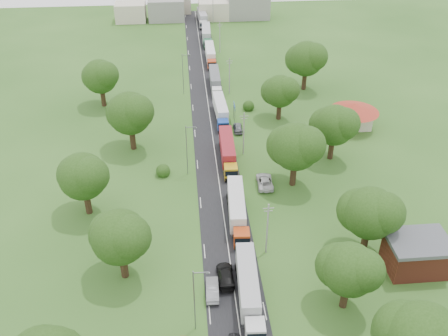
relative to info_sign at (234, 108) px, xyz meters
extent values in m
plane|color=#284F1A|center=(-5.20, -35.00, -3.00)|extent=(260.00, 260.00, 0.00)
cube|color=black|center=(-5.20, -15.00, -3.00)|extent=(8.00, 200.00, 0.04)
cylinder|color=slate|center=(0.00, -1.20, -1.00)|extent=(0.12, 0.12, 4.00)
cylinder|color=slate|center=(0.00, 1.20, -1.00)|extent=(0.12, 0.12, 4.00)
cube|color=#164999|center=(0.00, 0.00, 0.60)|extent=(0.06, 3.00, 1.00)
cube|color=silver|center=(0.00, 0.00, 0.60)|extent=(0.07, 3.10, 0.06)
cylinder|color=gray|center=(0.30, -42.00, 1.50)|extent=(0.24, 0.24, 9.00)
cube|color=gray|center=(0.30, -42.00, 5.30)|extent=(1.60, 0.10, 0.10)
cube|color=gray|center=(0.30, -42.00, 4.80)|extent=(1.20, 0.10, 0.10)
cylinder|color=gray|center=(0.30, -14.00, 1.50)|extent=(0.24, 0.24, 9.00)
cube|color=gray|center=(0.30, -14.00, 5.30)|extent=(1.60, 0.10, 0.10)
cube|color=gray|center=(0.30, -14.00, 4.80)|extent=(1.20, 0.10, 0.10)
cylinder|color=gray|center=(0.30, 14.00, 1.50)|extent=(0.24, 0.24, 9.00)
cube|color=gray|center=(0.30, 14.00, 5.30)|extent=(1.60, 0.10, 0.10)
cube|color=gray|center=(0.30, 14.00, 4.80)|extent=(1.20, 0.10, 0.10)
cylinder|color=gray|center=(0.30, 42.00, 1.50)|extent=(0.24, 0.24, 9.00)
cube|color=gray|center=(0.30, 42.00, 5.30)|extent=(1.60, 0.10, 0.10)
cube|color=gray|center=(0.30, 42.00, 4.80)|extent=(1.20, 0.10, 0.10)
cylinder|color=gray|center=(0.30, 70.00, 1.50)|extent=(0.24, 0.24, 9.00)
cube|color=gray|center=(0.30, 70.00, 4.80)|extent=(1.20, 0.10, 0.10)
cylinder|color=slate|center=(-10.70, -55.00, 2.00)|extent=(0.16, 0.16, 10.00)
cube|color=slate|center=(-9.80, -55.00, 6.70)|extent=(1.80, 0.10, 0.10)
cube|color=slate|center=(-9.00, -55.00, 6.55)|extent=(0.50, 0.22, 0.15)
cylinder|color=slate|center=(-10.70, -20.00, 2.00)|extent=(0.16, 0.16, 10.00)
cube|color=slate|center=(-9.80, -20.00, 6.70)|extent=(1.80, 0.10, 0.10)
cube|color=slate|center=(-9.00, -20.00, 6.55)|extent=(0.50, 0.22, 0.15)
cylinder|color=slate|center=(-10.70, 15.00, 2.00)|extent=(0.16, 0.16, 10.00)
cube|color=slate|center=(-9.80, 15.00, 6.70)|extent=(1.80, 0.10, 0.10)
cube|color=slate|center=(-9.00, 15.00, 6.55)|extent=(0.50, 0.22, 0.15)
sphere|color=#1E3B10|center=(11.60, -63.50, 4.25)|extent=(7.20, 7.20, 7.20)
cylinder|color=#382616|center=(8.80, -53.00, -1.08)|extent=(1.04, 1.04, 3.85)
sphere|color=#1E3B10|center=(8.80, -53.00, 3.60)|extent=(7.00, 7.00, 7.00)
sphere|color=#1E3B10|center=(10.05, -54.00, 4.35)|extent=(5.50, 5.50, 5.50)
sphere|color=#1E3B10|center=(7.80, -51.75, 3.10)|extent=(6.00, 6.00, 6.00)
cylinder|color=#382616|center=(14.80, -43.00, -0.90)|extent=(1.08, 1.08, 4.20)
sphere|color=#1E3B10|center=(14.80, -43.00, 4.22)|extent=(7.70, 7.70, 7.70)
sphere|color=#1E3B10|center=(16.18, -44.10, 5.05)|extent=(6.05, 6.05, 6.05)
sphere|color=#1E3B10|center=(13.70, -41.63, 3.67)|extent=(6.60, 6.60, 6.60)
cylinder|color=#382616|center=(7.80, -25.00, -0.73)|extent=(1.12, 1.12, 4.55)
sphere|color=#1E3B10|center=(7.80, -25.00, 4.85)|extent=(8.40, 8.40, 8.40)
sphere|color=#1E3B10|center=(9.30, -26.20, 5.75)|extent=(6.60, 6.60, 6.60)
sphere|color=#1E3B10|center=(6.60, -23.50, 4.25)|extent=(7.20, 7.20, 7.20)
cylinder|color=#382616|center=(16.80, -17.00, -0.90)|extent=(1.08, 1.08, 4.20)
sphere|color=#1E3B10|center=(16.80, -17.00, 4.22)|extent=(7.70, 7.70, 7.70)
sphere|color=#1E3B10|center=(18.18, -18.10, 5.05)|extent=(6.05, 6.05, 6.05)
sphere|color=#1E3B10|center=(15.70, -15.63, 3.67)|extent=(6.60, 6.60, 6.60)
cylinder|color=#382616|center=(9.80, 0.00, -1.08)|extent=(1.04, 1.04, 3.85)
sphere|color=#1E3B10|center=(9.80, 0.00, 3.60)|extent=(7.00, 7.00, 7.00)
sphere|color=#1E3B10|center=(11.05, -1.00, 4.35)|extent=(5.50, 5.50, 5.50)
sphere|color=#1E3B10|center=(8.80, 1.25, 3.10)|extent=(6.00, 6.00, 6.00)
cylinder|color=#382616|center=(18.80, 15.00, -0.73)|extent=(1.12, 1.12, 4.55)
sphere|color=#1E3B10|center=(18.80, 15.00, 4.85)|extent=(8.40, 8.40, 8.40)
sphere|color=#1E3B10|center=(20.30, 13.80, 5.75)|extent=(6.60, 6.60, 6.60)
sphere|color=#1E3B10|center=(17.60, 16.50, 4.25)|extent=(7.20, 7.20, 7.20)
cylinder|color=#382616|center=(-20.20, -45.00, -0.90)|extent=(1.08, 1.08, 4.20)
sphere|color=#1E3B10|center=(-20.20, -45.00, 4.22)|extent=(7.70, 7.70, 7.70)
sphere|color=#1E3B10|center=(-18.82, -46.10, 5.05)|extent=(6.05, 6.05, 6.05)
sphere|color=#1E3B10|center=(-21.30, -43.63, 3.67)|extent=(6.60, 6.60, 6.60)
cylinder|color=#382616|center=(-27.20, -30.00, -0.90)|extent=(1.08, 1.08, 4.20)
sphere|color=#1E3B10|center=(-27.20, -30.00, 4.22)|extent=(7.70, 7.70, 7.70)
sphere|color=#1E3B10|center=(-25.82, -31.10, 5.05)|extent=(6.05, 6.05, 6.05)
sphere|color=#1E3B10|center=(-28.30, -28.63, 3.67)|extent=(6.60, 6.60, 6.60)
cylinder|color=#382616|center=(-21.20, -10.00, -0.73)|extent=(1.12, 1.12, 4.55)
sphere|color=#1E3B10|center=(-21.20, -10.00, 4.85)|extent=(8.40, 8.40, 8.40)
sphere|color=#1E3B10|center=(-19.70, -11.20, 5.75)|extent=(6.60, 6.60, 6.60)
sphere|color=#1E3B10|center=(-22.40, -8.50, 4.25)|extent=(7.20, 7.20, 7.20)
cylinder|color=#382616|center=(-29.20, 10.00, -0.90)|extent=(1.08, 1.08, 4.20)
sphere|color=#1E3B10|center=(-29.20, 10.00, 4.22)|extent=(7.70, 7.70, 7.70)
sphere|color=#1E3B10|center=(-27.82, 8.90, 5.05)|extent=(6.05, 6.05, 6.05)
sphere|color=#1E3B10|center=(-30.30, 11.37, 3.67)|extent=(6.60, 6.60, 6.60)
cube|color=maroon|center=(20.80, -47.00, -0.70)|extent=(8.00, 6.00, 4.60)
cube|color=#47494F|center=(20.80, -47.00, 1.90)|extent=(8.60, 6.60, 0.60)
cube|color=beige|center=(24.80, -5.00, -1.00)|extent=(7.00, 5.00, 4.00)
cone|color=maroon|center=(24.80, -5.00, 1.90)|extent=(10.08, 10.08, 1.80)
cube|color=gray|center=(-15.20, 75.00, 0.50)|extent=(12.00, 8.00, 7.00)
cube|color=beige|center=(0.80, 75.00, 0.00)|extent=(10.00, 8.00, 6.00)
cube|color=gray|center=(12.80, 75.00, 1.00)|extent=(14.00, 8.00, 8.00)
cube|color=beige|center=(-27.20, 75.00, 0.00)|extent=(10.00, 8.00, 6.00)
cube|color=beige|center=(-9.20, 83.00, 1.00)|extent=(5.00, 5.00, 8.00)
cube|color=silver|center=(-3.51, -57.18, -1.46)|extent=(2.50, 2.50, 2.49)
cube|color=slate|center=(-3.51, -50.21, -2.26)|extent=(2.85, 11.55, 0.30)
cube|color=#A3A3A7|center=(-3.51, -49.91, -0.46)|extent=(3.06, 11.86, 2.99)
cylinder|color=black|center=(-3.51, -56.29, -2.50)|extent=(2.34, 1.00, 1.00)
cylinder|color=black|center=(-3.51, -46.72, -2.50)|extent=(2.34, 1.00, 1.00)
cylinder|color=black|center=(-3.51, -45.23, -2.50)|extent=(2.34, 1.00, 1.00)
cube|color=#AA3A13|center=(-3.17, -40.18, -1.48)|extent=(2.50, 2.50, 2.46)
cube|color=black|center=(-3.17, -41.37, -1.13)|extent=(2.26, 0.15, 1.08)
cube|color=slate|center=(-3.17, -41.31, -2.46)|extent=(2.18, 0.37, 0.34)
cube|color=slate|center=(-3.17, -33.29, -2.26)|extent=(2.91, 11.44, 0.30)
cube|color=silver|center=(-3.17, -32.99, -0.49)|extent=(3.13, 11.74, 2.95)
cylinder|color=black|center=(-3.17, -41.07, -2.51)|extent=(2.31, 0.98, 0.98)
cylinder|color=black|center=(-3.17, -39.29, -2.51)|extent=(2.31, 0.98, 0.98)
cylinder|color=black|center=(-3.17, -29.84, -2.51)|extent=(2.31, 0.98, 0.98)
cylinder|color=black|center=(-3.17, -28.36, -2.51)|extent=(2.31, 0.98, 0.98)
cube|color=#BB8D16|center=(-2.98, -22.29, -1.48)|extent=(2.41, 2.41, 2.45)
cube|color=black|center=(-2.98, -23.47, -1.14)|extent=(2.26, 0.07, 1.08)
cube|color=slate|center=(-2.98, -23.42, -2.46)|extent=(2.16, 0.30, 0.34)
cube|color=slate|center=(-2.98, -15.41, -2.27)|extent=(2.50, 11.34, 0.29)
cube|color=maroon|center=(-2.98, -15.12, -0.50)|extent=(2.71, 11.64, 2.95)
cylinder|color=black|center=(-2.98, -23.17, -2.51)|extent=(2.31, 0.98, 0.98)
cylinder|color=black|center=(-2.98, -21.40, -2.51)|extent=(2.31, 0.98, 0.98)
cylinder|color=black|center=(-2.98, -11.98, -2.51)|extent=(2.31, 0.98, 0.98)
cylinder|color=black|center=(-2.98, -10.50, -2.51)|extent=(2.31, 0.98, 0.98)
cube|color=navy|center=(-2.85, -4.58, -1.57)|extent=(2.30, 2.30, 2.30)
cube|color=black|center=(-2.85, -5.70, -1.25)|extent=(2.12, 0.11, 1.01)
cube|color=slate|center=(-2.85, -5.64, -2.50)|extent=(2.04, 0.34, 0.32)
cube|color=slate|center=(-2.85, 1.86, -2.31)|extent=(2.56, 10.67, 0.28)
cube|color=silver|center=(-2.85, 2.14, -0.65)|extent=(2.76, 10.96, 2.76)
cylinder|color=black|center=(-2.85, -5.41, -2.54)|extent=(2.16, 0.92, 0.92)
cylinder|color=black|center=(-2.85, -3.76, -2.54)|extent=(2.16, 0.92, 0.92)
cylinder|color=black|center=(-2.85, 5.09, -2.54)|extent=(2.16, 0.92, 0.92)
cylinder|color=black|center=(-2.85, 6.47, -2.54)|extent=(2.16, 0.92, 0.92)
cube|color=white|center=(-2.91, 11.81, -1.57)|extent=(2.25, 2.25, 2.31)
cube|color=black|center=(-2.91, 10.69, -1.25)|extent=(2.13, 0.05, 1.02)
cube|color=slate|center=(-2.91, 10.75, -2.49)|extent=(2.04, 0.28, 0.32)
cube|color=slate|center=(-2.91, 18.28, -2.31)|extent=(2.29, 10.66, 0.28)
cube|color=#55595C|center=(-2.91, 18.56, -0.65)|extent=(2.48, 10.94, 2.77)
cylinder|color=black|center=(-2.91, 10.98, -2.54)|extent=(2.17, 0.92, 0.92)
cylinder|color=black|center=(-2.91, 12.64, -2.54)|extent=(2.17, 0.92, 0.92)
cylinder|color=black|center=(-2.91, 21.51, -2.54)|extent=(2.17, 0.92, 0.92)
cylinder|color=black|center=(-2.91, 22.90, -2.54)|extent=(2.17, 0.92, 0.92)
cube|color=#B53C1B|center=(-2.89, 29.53, -1.55)|extent=(2.26, 2.26, 2.34)
cube|color=black|center=(-2.89, 28.40, -1.22)|extent=(2.16, 0.03, 1.03)
cube|color=slate|center=(-2.89, 28.45, -2.49)|extent=(2.06, 0.26, 0.33)
cube|color=slate|center=(-2.89, 36.09, -2.30)|extent=(2.21, 10.79, 0.28)
cube|color=silver|center=(-2.89, 36.37, -0.61)|extent=(2.40, 11.07, 2.81)
cylinder|color=black|center=(-2.89, 28.69, -2.53)|extent=(2.20, 0.94, 0.94)
cylinder|color=black|center=(-2.89, 30.37, -2.53)|extent=(2.20, 0.94, 0.94)
cylinder|color=black|center=(-2.89, 39.37, -2.53)|extent=(2.20, 0.94, 0.94)
cylinder|color=black|center=(-2.89, 40.78, -2.53)|extent=(2.20, 0.94, 0.94)
cube|color=#24613E|center=(-3.01, 45.54, -1.46)|extent=(2.49, 2.49, 2.49)
cube|color=black|center=(-3.01, 44.33, -1.11)|extent=(2.29, 0.12, 1.10)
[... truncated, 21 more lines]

